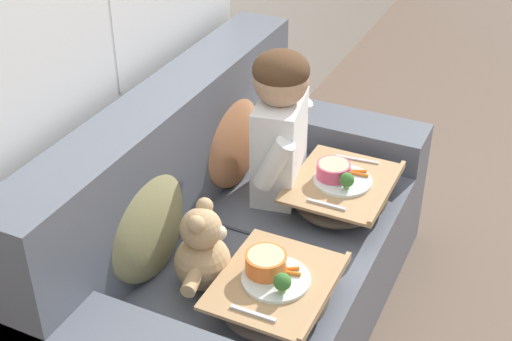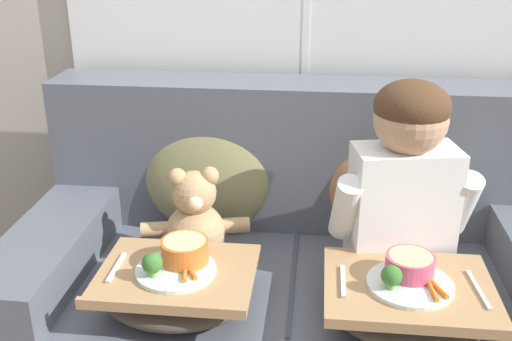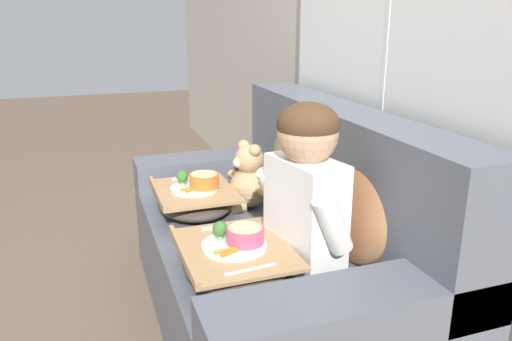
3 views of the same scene
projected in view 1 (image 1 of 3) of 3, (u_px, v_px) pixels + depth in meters
The scene contains 8 objects.
ground_plane at pixel (252, 323), 2.77m from camera, with size 14.00×14.00×0.00m, color brown.
couch at pixel (235, 252), 2.62m from camera, with size 1.65×0.88×0.92m.
throw_pillow_behind_child at pixel (228, 132), 2.75m from camera, with size 0.43×0.21×0.45m.
throw_pillow_behind_teddy at pixel (142, 216), 2.29m from camera, with size 0.44×0.21×0.45m.
child_figure at pixel (280, 118), 2.61m from camera, with size 0.43×0.24×0.58m.
teddy_bear at pixel (204, 253), 2.25m from camera, with size 0.33×0.24×0.31m.
lap_tray_child at pixel (341, 192), 2.65m from camera, with size 0.43×0.36×0.19m.
lap_tray_teddy at pixel (275, 291), 2.19m from camera, with size 0.41×0.34×0.19m.
Camera 1 is at (-1.82, -0.88, 1.99)m, focal length 50.00 mm.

